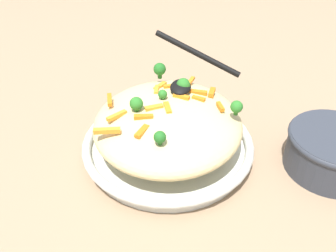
# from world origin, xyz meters

# --- Properties ---
(ground_plane) EXTENTS (2.40, 2.40, 0.00)m
(ground_plane) POSITION_xyz_m (0.00, 0.00, 0.00)
(ground_plane) COLOR #9E7F60
(serving_bowl) EXTENTS (0.33, 0.33, 0.04)m
(serving_bowl) POSITION_xyz_m (0.00, 0.00, 0.02)
(serving_bowl) COLOR silver
(serving_bowl) RESTS_ON ground_plane
(pasta_mound) EXTENTS (0.29, 0.28, 0.08)m
(pasta_mound) POSITION_xyz_m (0.00, 0.00, 0.07)
(pasta_mound) COLOR #DBC689
(pasta_mound) RESTS_ON serving_bowl
(carrot_piece_0) EXTENTS (0.02, 0.03, 0.01)m
(carrot_piece_0) POSITION_xyz_m (0.01, -0.02, 0.11)
(carrot_piece_0) COLOR orange
(carrot_piece_0) RESTS_ON pasta_mound
(carrot_piece_1) EXTENTS (0.03, 0.03, 0.01)m
(carrot_piece_1) POSITION_xyz_m (0.04, -0.09, 0.11)
(carrot_piece_1) COLOR orange
(carrot_piece_1) RESTS_ON pasta_mound
(carrot_piece_2) EXTENTS (0.03, 0.02, 0.01)m
(carrot_piece_2) POSITION_xyz_m (-0.02, 0.09, 0.11)
(carrot_piece_2) COLOR orange
(carrot_piece_2) RESTS_ON pasta_mound
(carrot_piece_3) EXTENTS (0.03, 0.01, 0.01)m
(carrot_piece_3) POSITION_xyz_m (-0.06, 0.08, 0.11)
(carrot_piece_3) COLOR orange
(carrot_piece_3) RESTS_ON pasta_mound
(carrot_piece_4) EXTENTS (0.04, 0.02, 0.01)m
(carrot_piece_4) POSITION_xyz_m (0.07, -0.03, 0.11)
(carrot_piece_4) COLOR orange
(carrot_piece_4) RESTS_ON pasta_mound
(carrot_piece_5) EXTENTS (0.04, 0.02, 0.01)m
(carrot_piece_5) POSITION_xyz_m (-0.10, 0.03, 0.11)
(carrot_piece_5) COLOR orange
(carrot_piece_5) RESTS_ON pasta_mound
(carrot_piece_6) EXTENTS (0.02, 0.03, 0.01)m
(carrot_piece_6) POSITION_xyz_m (-0.04, 0.05, 0.11)
(carrot_piece_6) COLOR orange
(carrot_piece_6) RESTS_ON pasta_mound
(carrot_piece_7) EXTENTS (0.01, 0.04, 0.01)m
(carrot_piece_7) POSITION_xyz_m (-0.06, 0.05, 0.11)
(carrot_piece_7) COLOR orange
(carrot_piece_7) RESTS_ON pasta_mound
(carrot_piece_8) EXTENTS (0.04, 0.02, 0.01)m
(carrot_piece_8) POSITION_xyz_m (-0.01, -0.11, 0.11)
(carrot_piece_8) COLOR orange
(carrot_piece_8) RESTS_ON pasta_mound
(carrot_piece_9) EXTENTS (0.04, 0.02, 0.01)m
(carrot_piece_9) POSITION_xyz_m (0.01, 0.00, 0.11)
(carrot_piece_9) COLOR orange
(carrot_piece_9) RESTS_ON pasta_mound
(carrot_piece_10) EXTENTS (0.01, 0.03, 0.01)m
(carrot_piece_10) POSITION_xyz_m (0.04, -0.04, 0.11)
(carrot_piece_10) COLOR orange
(carrot_piece_10) RESTS_ON pasta_mound
(carrot_piece_11) EXTENTS (0.03, 0.01, 0.01)m
(carrot_piece_11) POSITION_xyz_m (-0.06, -0.03, 0.11)
(carrot_piece_11) COLOR orange
(carrot_piece_11) RESTS_ON pasta_mound
(carrot_piece_12) EXTENTS (0.02, 0.04, 0.01)m
(carrot_piece_12) POSITION_xyz_m (0.08, -0.09, 0.11)
(carrot_piece_12) COLOR orange
(carrot_piece_12) RESTS_ON pasta_mound
(carrot_piece_13) EXTENTS (0.03, 0.02, 0.01)m
(carrot_piece_13) POSITION_xyz_m (-0.08, -0.03, 0.11)
(carrot_piece_13) COLOR orange
(carrot_piece_13) RESTS_ON pasta_mound
(carrot_piece_14) EXTENTS (0.02, 0.03, 0.01)m
(carrot_piece_14) POSITION_xyz_m (-0.03, 0.02, 0.11)
(carrot_piece_14) COLOR orange
(carrot_piece_14) RESTS_ON pasta_mound
(carrot_piece_15) EXTENTS (0.02, 0.04, 0.01)m
(carrot_piece_15) POSITION_xyz_m (-0.08, -0.00, 0.11)
(carrot_piece_15) COLOR orange
(carrot_piece_15) RESTS_ON pasta_mound
(broccoli_floret_0) EXTENTS (0.02, 0.02, 0.02)m
(broccoli_floret_0) POSITION_xyz_m (-0.02, -0.01, 0.12)
(broccoli_floret_0) COLOR #296820
(broccoli_floret_0) RESTS_ON pasta_mound
(broccoli_floret_1) EXTENTS (0.03, 0.03, 0.03)m
(broccoli_floret_1) POSITION_xyz_m (-0.11, -0.03, 0.12)
(broccoli_floret_1) COLOR #205B1C
(broccoli_floret_1) RESTS_ON pasta_mound
(broccoli_floret_2) EXTENTS (0.02, 0.02, 0.03)m
(broccoli_floret_2) POSITION_xyz_m (0.02, -0.05, 0.12)
(broccoli_floret_2) COLOR #296820
(broccoli_floret_2) RESTS_ON pasta_mound
(broccoli_floret_3) EXTENTS (0.02, 0.02, 0.03)m
(broccoli_floret_3) POSITION_xyz_m (-0.00, 0.12, 0.12)
(broccoli_floret_3) COLOR #296820
(broccoli_floret_3) RESTS_ON pasta_mound
(broccoli_floret_4) EXTENTS (0.02, 0.02, 0.02)m
(broccoli_floret_4) POSITION_xyz_m (0.10, -0.00, 0.12)
(broccoli_floret_4) COLOR #205B1C
(broccoli_floret_4) RESTS_ON pasta_mound
(broccoli_floret_5) EXTENTS (0.03, 0.03, 0.03)m
(broccoli_floret_5) POSITION_xyz_m (-0.06, 0.02, 0.12)
(broccoli_floret_5) COLOR #296820
(broccoli_floret_5) RESTS_ON pasta_mound
(serving_spoon) EXTENTS (0.15, 0.18, 0.08)m
(serving_spoon) POSITION_xyz_m (-0.09, 0.03, 0.13)
(serving_spoon) COLOR black
(serving_spoon) RESTS_ON pasta_mound
(companion_bowl) EXTENTS (0.17, 0.17, 0.08)m
(companion_bowl) POSITION_xyz_m (-0.00, 0.30, 0.04)
(companion_bowl) COLOR #333842
(companion_bowl) RESTS_ON ground_plane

